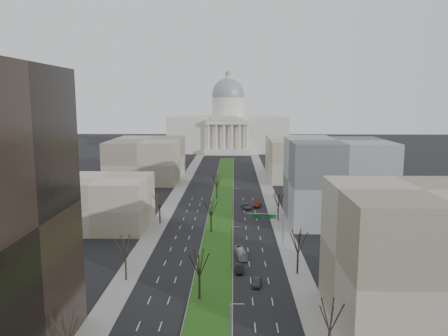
# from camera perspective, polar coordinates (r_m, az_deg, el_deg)

# --- Properties ---
(ground) EXTENTS (600.00, 600.00, 0.00)m
(ground) POSITION_cam_1_polar(r_m,az_deg,el_deg) (157.62, -0.21, -4.09)
(ground) COLOR black
(ground) RESTS_ON ground
(median) EXTENTS (8.00, 222.03, 0.20)m
(median) POSITION_cam_1_polar(r_m,az_deg,el_deg) (156.61, -0.22, -4.13)
(median) COLOR #999993
(median) RESTS_ON ground
(sidewalk_left) EXTENTS (5.00, 330.00, 0.15)m
(sidewalk_left) POSITION_cam_1_polar(r_m,az_deg,el_deg) (135.04, -7.98, -6.37)
(sidewalk_left) COLOR gray
(sidewalk_left) RESTS_ON ground
(sidewalk_right) EXTENTS (5.00, 330.00, 0.15)m
(sidewalk_right) POSITION_cam_1_polar(r_m,az_deg,el_deg) (133.99, 7.05, -6.47)
(sidewalk_right) COLOR gray
(sidewalk_right) RESTS_ON ground
(capitol) EXTENTS (80.00, 46.00, 55.00)m
(capitol) POSITION_cam_1_polar(r_m,az_deg,el_deg) (303.74, 0.53, 5.30)
(capitol) COLOR beige
(capitol) RESTS_ON ground
(building_beige_left) EXTENTS (26.00, 22.00, 14.00)m
(building_beige_left) POSITION_cam_1_polar(r_m,az_deg,el_deg) (127.40, -15.69, -4.34)
(building_beige_left) COLOR tan
(building_beige_left) RESTS_ON ground
(building_tan_right) EXTENTS (26.00, 24.00, 22.00)m
(building_tan_right) POSITION_cam_1_polar(r_m,az_deg,el_deg) (75.71, 24.15, -10.76)
(building_tan_right) COLOR gray
(building_tan_right) RESTS_ON ground
(building_grey_right) EXTENTS (28.00, 26.00, 24.00)m
(building_grey_right) POSITION_cam_1_polar(r_m,az_deg,el_deg) (131.17, 14.48, -1.68)
(building_grey_right) COLOR #5C5F61
(building_grey_right) RESTS_ON ground
(building_far_left) EXTENTS (30.00, 40.00, 18.00)m
(building_far_left) POSITION_cam_1_polar(r_m,az_deg,el_deg) (199.19, -10.03, 1.15)
(building_far_left) COLOR gray
(building_far_left) RESTS_ON ground
(building_far_right) EXTENTS (30.00, 40.00, 18.00)m
(building_far_right) POSITION_cam_1_polar(r_m,az_deg,el_deg) (202.66, 10.07, 1.28)
(building_far_right) COLOR tan
(building_far_right) RESTS_ON ground
(tree_left_near) EXTENTS (5.10, 5.10, 9.18)m
(tree_left_near) POSITION_cam_1_polar(r_m,az_deg,el_deg) (62.76, -19.77, -19.03)
(tree_left_near) COLOR black
(tree_left_near) RESTS_ON ground
(tree_left_mid) EXTENTS (5.40, 5.40, 9.72)m
(tree_left_mid) POSITION_cam_1_polar(r_m,az_deg,el_deg) (88.93, -12.80, -9.99)
(tree_left_mid) COLOR black
(tree_left_mid) RESTS_ON ground
(tree_left_far) EXTENTS (5.28, 5.28, 9.50)m
(tree_left_far) POSITION_cam_1_polar(r_m,az_deg,el_deg) (126.64, -8.42, -4.25)
(tree_left_far) COLOR black
(tree_left_far) RESTS_ON ground
(tree_right_near) EXTENTS (5.16, 5.16, 9.29)m
(tree_right_near) POSITION_cam_1_polar(r_m,az_deg,el_deg) (63.92, 13.72, -18.13)
(tree_right_near) COLOR black
(tree_right_near) RESTS_ON ground
(tree_right_mid) EXTENTS (5.52, 5.52, 9.94)m
(tree_right_mid) POSITION_cam_1_polar(r_m,az_deg,el_deg) (91.05, 9.67, -9.34)
(tree_right_mid) COLOR black
(tree_right_mid) RESTS_ON ground
(tree_right_far) EXTENTS (5.04, 5.04, 9.07)m
(tree_right_far) POSITION_cam_1_polar(r_m,az_deg,el_deg) (129.49, 7.11, -4.07)
(tree_right_far) COLOR black
(tree_right_far) RESTS_ON ground
(tree_median_a) EXTENTS (5.40, 5.40, 9.72)m
(tree_median_a) POSITION_cam_1_polar(r_m,az_deg,el_deg) (79.08, -3.25, -12.21)
(tree_median_a) COLOR black
(tree_median_a) RESTS_ON ground
(tree_median_b) EXTENTS (5.40, 5.40, 9.72)m
(tree_median_b) POSITION_cam_1_polar(r_m,az_deg,el_deg) (117.20, -1.71, -5.15)
(tree_median_b) COLOR black
(tree_median_b) RESTS_ON ground
(tree_median_c) EXTENTS (5.40, 5.40, 9.72)m
(tree_median_c) POSITION_cam_1_polar(r_m,az_deg,el_deg) (156.26, -0.95, -1.58)
(tree_median_c) COLOR black
(tree_median_c) RESTS_ON ground
(streetlamp_median_a) EXTENTS (1.90, 0.20, 9.16)m
(streetlamp_median_a) POSITION_cam_1_polar(r_m,az_deg,el_deg) (61.69, 0.92, -20.90)
(streetlamp_median_a) COLOR gray
(streetlamp_median_a) RESTS_ON ground
(streetlamp_median_b) EXTENTS (1.90, 0.20, 9.16)m
(streetlamp_median_b) POSITION_cam_1_polar(r_m,az_deg,el_deg) (93.69, 1.07, -10.19)
(streetlamp_median_b) COLOR gray
(streetlamp_median_b) RESTS_ON ground
(streetlamp_median_c) EXTENTS (1.90, 0.20, 9.16)m
(streetlamp_median_c) POSITION_cam_1_polar(r_m,az_deg,el_deg) (132.13, 1.14, -4.50)
(streetlamp_median_c) COLOR gray
(streetlamp_median_c) RESTS_ON ground
(mast_arm_signs) EXTENTS (9.12, 0.24, 8.09)m
(mast_arm_signs) POSITION_cam_1_polar(r_m,az_deg,el_deg) (108.05, 6.30, -6.91)
(mast_arm_signs) COLOR gray
(mast_arm_signs) RESTS_ON ground
(car_grey_near) EXTENTS (2.27, 4.35, 1.41)m
(car_grey_near) POSITION_cam_1_polar(r_m,az_deg,el_deg) (87.11, 4.29, -14.63)
(car_grey_near) COLOR #424348
(car_grey_near) RESTS_ON ground
(car_black) EXTENTS (1.58, 4.46, 1.47)m
(car_black) POSITION_cam_1_polar(r_m,az_deg,el_deg) (93.17, 2.01, -12.98)
(car_black) COLOR black
(car_black) RESTS_ON ground
(car_red) EXTENTS (3.15, 5.87, 1.62)m
(car_red) POSITION_cam_1_polar(r_m,az_deg,el_deg) (146.83, 4.36, -4.76)
(car_red) COLOR maroon
(car_red) RESTS_ON ground
(car_grey_far) EXTENTS (3.51, 5.99, 1.57)m
(car_grey_far) POSITION_cam_1_polar(r_m,az_deg,el_deg) (144.21, 2.95, -5.01)
(car_grey_far) COLOR #494B50
(car_grey_far) RESTS_ON ground
(box_van) EXTENTS (2.89, 7.42, 2.02)m
(box_van) POSITION_cam_1_polar(r_m,az_deg,el_deg) (100.94, 2.22, -11.05)
(box_van) COLOR #BBBBBB
(box_van) RESTS_ON ground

